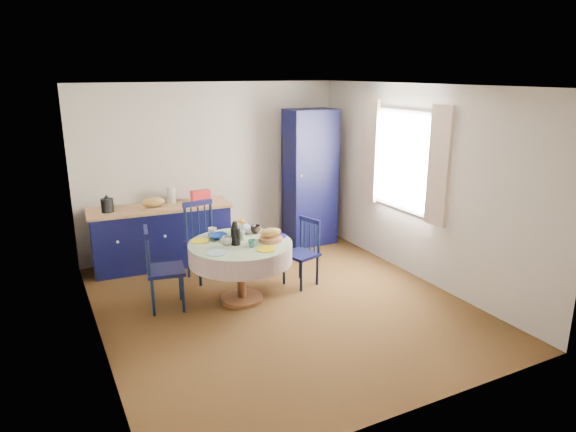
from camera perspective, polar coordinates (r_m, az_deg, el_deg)
name	(u,v)px	position (r m, az deg, el deg)	size (l,w,h in m)	color
floor	(281,304)	(6.14, -0.84, -9.74)	(4.50, 4.50, 0.00)	black
ceiling	(280,86)	(5.54, -0.94, 14.28)	(4.50, 4.50, 0.00)	white
wall_back	(213,168)	(7.75, -8.28, 5.27)	(4.00, 0.02, 2.50)	beige
wall_left	(90,225)	(5.18, -21.15, -0.93)	(0.02, 4.50, 2.50)	beige
wall_right	(420,184)	(6.81, 14.43, 3.47)	(0.02, 4.50, 2.50)	beige
window	(403,160)	(6.95, 12.66, 6.14)	(0.10, 1.74, 1.45)	white
kitchen_counter	(162,235)	(7.38, -13.86, -2.04)	(1.95, 0.73, 1.10)	black
pantry_cabinet	(310,178)	(8.00, 2.46, 4.29)	(0.75, 0.55, 2.10)	black
dining_table	(241,252)	(6.02, -5.22, -4.03)	(1.21, 1.21, 1.01)	#5B311A
chair_left	(162,268)	(6.02, -13.84, -5.66)	(0.48, 0.50, 0.97)	black
chair_far	(204,240)	(6.80, -9.28, -2.69)	(0.51, 0.50, 1.02)	black
chair_right	(303,252)	(6.53, 1.64, -4.00)	(0.46, 0.47, 0.86)	black
mug_a	(227,241)	(5.91, -6.75, -2.74)	(0.13, 0.13, 0.10)	silver
mug_b	(252,243)	(5.82, -4.04, -3.05)	(0.09, 0.09, 0.08)	#357475
mug_c	(256,229)	(6.29, -3.61, -1.49)	(0.13, 0.13, 0.10)	black
mug_d	(212,232)	(6.26, -8.39, -1.74)	(0.11, 0.11, 0.10)	silver
cobalt_bowl	(218,236)	(6.14, -7.79, -2.27)	(0.22, 0.22, 0.05)	navy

